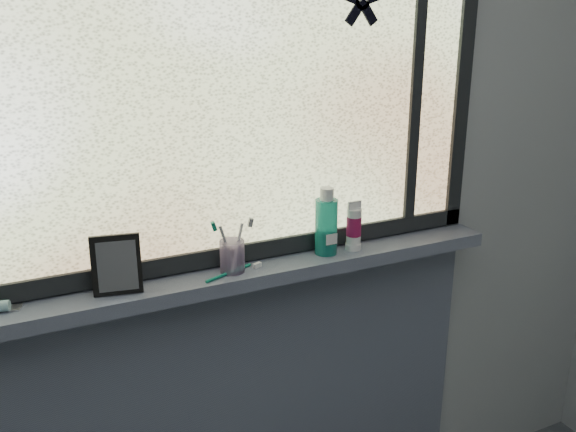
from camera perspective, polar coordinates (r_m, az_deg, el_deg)
The scene contains 13 objects.
wall_back at distance 1.76m, azimuth -5.68°, elevation 2.98°, with size 3.00×0.01×2.50m, color #9EA3A8.
windowsill at distance 1.78m, azimuth -4.58°, elevation -5.37°, with size 1.62×0.14×0.04m, color slate.
sill_apron at distance 2.09m, azimuth -4.82°, elevation -17.69°, with size 1.62×0.02×0.98m, color slate.
window_pane at distance 1.69m, azimuth -5.71°, elevation 11.97°, with size 1.50×0.01×1.00m, color silver.
frame_bottom at distance 1.80m, azimuth -5.18°, elevation -3.36°, with size 1.60×0.03×0.05m, color black.
frame_right at distance 2.08m, azimuth 15.27°, elevation 12.66°, with size 0.05×0.03×1.10m, color black.
frame_mullion at distance 1.97m, azimuth 11.31°, elevation 12.65°, with size 0.04×0.03×1.00m, color black.
starfish_sticker at distance 1.84m, azimuth 6.59°, elevation 18.40°, with size 0.15×0.02×0.15m, color black, non-canonical shape.
vanity_mirror at distance 1.66m, azimuth -15.01°, elevation -4.21°, with size 0.12×0.06×0.15m, color black.
toothbrush_cup at distance 1.75m, azimuth -4.98°, elevation -3.58°, with size 0.07×0.07×0.09m, color #BB9CCE.
toothbrush_lying at distance 1.74m, azimuth -5.30°, elevation -4.98°, with size 0.20×0.02×0.01m, color #0D795C, non-canonical shape.
mouthwash_bottle at distance 1.85m, azimuth 3.42°, elevation -0.46°, with size 0.07×0.07×0.16m, color teal.
cream_tube at distance 1.89m, azimuth 5.88°, elevation -0.71°, with size 0.04×0.04×0.11m, color silver.
Camera 1 is at (-0.58, -0.29, 1.72)m, focal length 40.00 mm.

